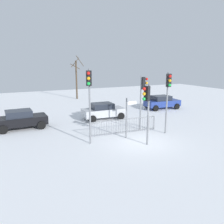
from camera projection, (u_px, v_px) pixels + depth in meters
ground_plane at (141, 143)px, 14.94m from camera, size 60.00×60.00×0.00m
traffic_light_rear_left at (147, 101)px, 13.91m from camera, size 0.56×0.36×3.81m
traffic_light_rear_right at (143, 90)px, 17.23m from camera, size 0.55×0.37×4.12m
traffic_light_mid_left at (168, 89)px, 16.08m from camera, size 0.38×0.54×4.42m
traffic_light_foreground_right at (89, 90)px, 13.91m from camera, size 0.40×0.53×4.72m
direction_sign_post at (127, 116)px, 15.55m from camera, size 0.79×0.09×2.77m
pedestrian_guard_railing at (124, 126)px, 16.79m from camera, size 5.13×0.39×1.07m
car_blue_near at (162, 102)px, 25.45m from camera, size 3.91×2.14×1.47m
car_silver_trailing at (103, 111)px, 20.92m from camera, size 3.85×2.02×1.47m
car_black_mid at (21, 119)px, 17.87m from camera, size 3.85×2.01×1.47m
bare_tree_centre at (77, 78)px, 31.69m from camera, size 1.92×1.68×5.89m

